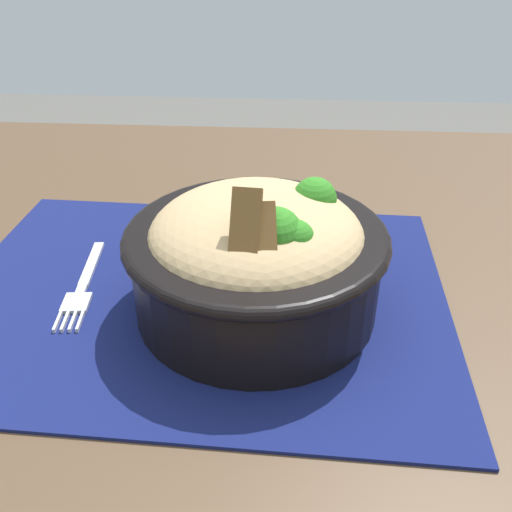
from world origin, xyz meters
TOP-DOWN VIEW (x-y plane):
  - table at (0.00, 0.00)m, footprint 1.30×0.84m
  - placemat at (0.01, 0.02)m, footprint 0.44×0.34m
  - bowl at (-0.05, 0.04)m, footprint 0.21×0.21m
  - fork at (0.11, 0.02)m, footprint 0.03×0.14m

SIDE VIEW (x-z plane):
  - table at x=0.00m, z-range 0.29..1.00m
  - placemat at x=0.01m, z-range 0.72..0.72m
  - fork at x=0.11m, z-range 0.72..0.72m
  - bowl at x=-0.05m, z-range 0.71..0.84m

